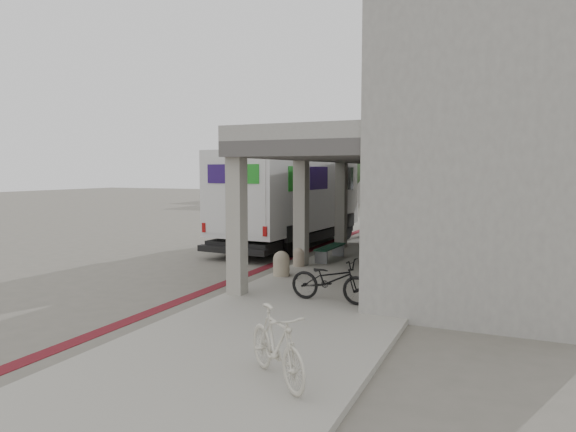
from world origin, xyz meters
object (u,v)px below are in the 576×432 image
at_px(bench, 330,250).
at_px(bicycle_black, 330,280).
at_px(bicycle_cream, 277,345).
at_px(utility_cabinet, 397,238).
at_px(fedex_truck, 290,197).

relative_size(bench, bicycle_black, 1.02).
bearing_deg(bicycle_cream, utility_cabinet, 44.41).
bearing_deg(bicycle_black, bench, 22.65).
height_order(bicycle_black, bicycle_cream, bicycle_cream).
distance_m(bench, utility_cabinet, 2.95).
distance_m(fedex_truck, bench, 4.35).
height_order(bench, bicycle_black, bicycle_black).
bearing_deg(fedex_truck, bench, -43.80).
height_order(utility_cabinet, bicycle_black, utility_cabinet).
bearing_deg(bicycle_black, utility_cabinet, 4.20).
distance_m(bench, bicycle_black, 5.45).
relative_size(bench, utility_cabinet, 1.82).
bearing_deg(bicycle_black, fedex_truck, 32.52).
bearing_deg(utility_cabinet, bicycle_black, -87.02).
xyz_separation_m(fedex_truck, bicycle_cream, (5.22, -12.55, -1.35)).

